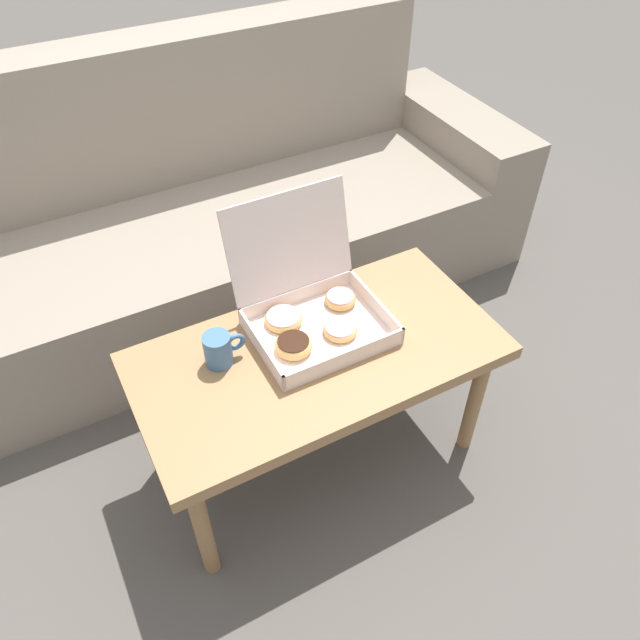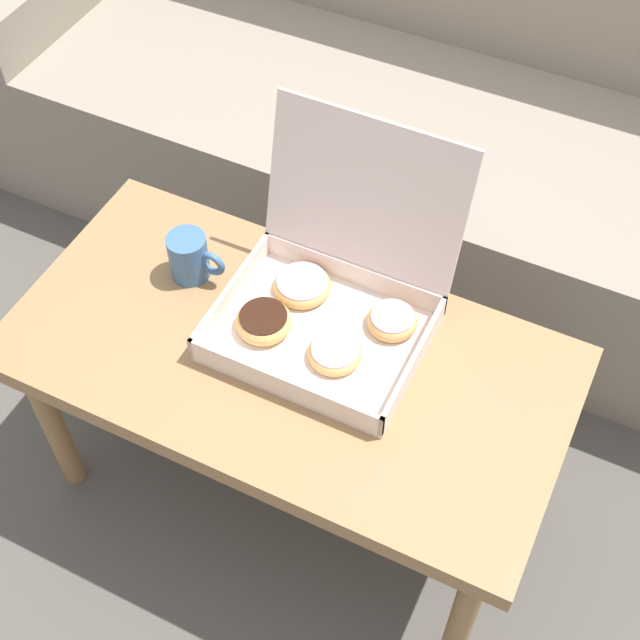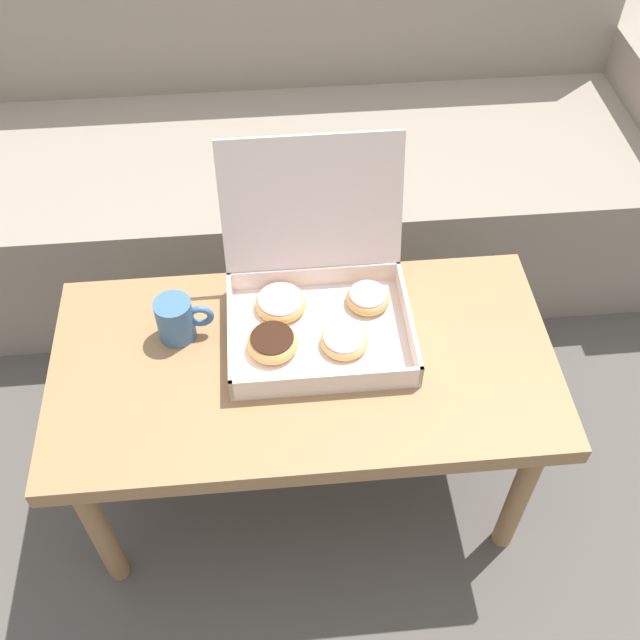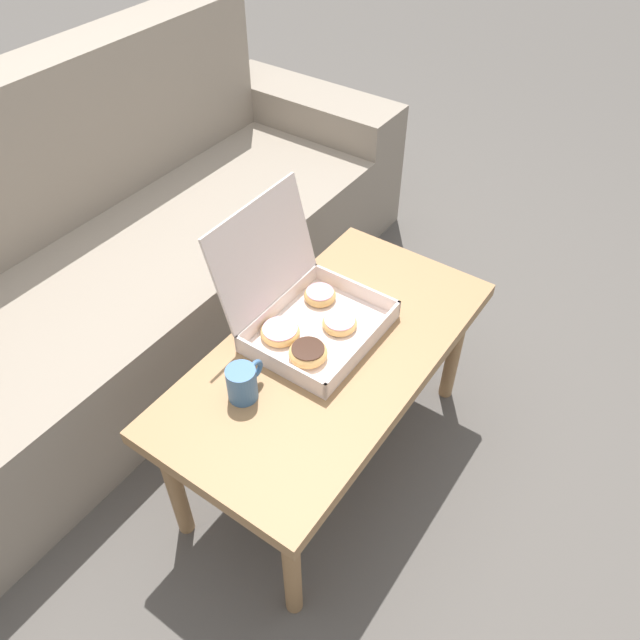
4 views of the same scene
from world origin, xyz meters
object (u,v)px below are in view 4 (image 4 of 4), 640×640
coffee_table (329,364)px  pastry_box (303,312)px  couch (105,271)px  coffee_mug (243,383)px

coffee_table → pastry_box: pastry_box is taller
couch → coffee_table: 0.92m
couch → pastry_box: 0.84m
pastry_box → coffee_mug: size_ratio=3.19×
couch → pastry_box: bearing=-87.9°
couch → pastry_box: (0.03, -0.81, 0.22)m
pastry_box → coffee_mug: pastry_box is taller
couch → coffee_table: bearing=-90.0°
coffee_table → pastry_box: size_ratio=2.74×
couch → coffee_mug: (-0.24, -0.83, 0.21)m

